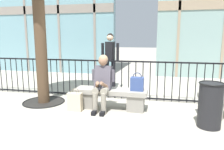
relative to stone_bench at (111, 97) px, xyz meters
The scene contains 8 objects.
ground_plane 0.27m from the stone_bench, ahead, with size 60.00×60.00×0.00m, color #A8A091.
stone_bench is the anchor object (origin of this frame).
seated_person_with_phone 0.43m from the stone_bench, 141.94° to the right, with size 0.52×0.66×1.21m.
handbag_on_bench 0.67m from the stone_bench, ahead, with size 0.28×0.19×0.40m.
shopping_bag 0.80m from the stone_bench, 155.55° to the right, with size 0.31×0.15×0.50m.
bystander_at_railing 2.00m from the stone_bench, 103.76° to the left, with size 0.55×0.38×1.71m.
plaza_railing 0.87m from the stone_bench, 90.00° to the left, with size 9.29×0.04×1.00m.
trash_can 2.03m from the stone_bench, 17.52° to the right, with size 0.43×0.43×0.82m.
Camera 1 is at (1.03, -4.48, 1.58)m, focal length 34.04 mm.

